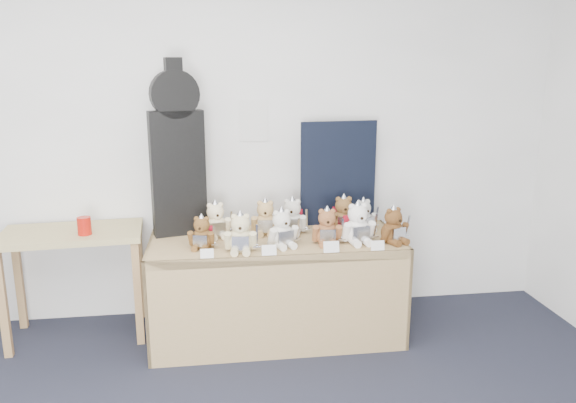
{
  "coord_description": "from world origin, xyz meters",
  "views": [
    {
      "loc": [
        0.41,
        -1.59,
        1.86
      ],
      "look_at": [
        0.91,
        1.91,
        0.99
      ],
      "focal_mm": 35.0,
      "sensor_mm": 36.0,
      "label": 1
    }
  ],
  "objects": [
    {
      "name": "room_shell",
      "position": [
        0.74,
        2.49,
        1.46
      ],
      "size": [
        6.0,
        6.0,
        6.0
      ],
      "color": "white",
      "rests_on": "floor"
    },
    {
      "name": "teddy_back_centre_right",
      "position": [
        0.97,
        2.13,
        0.82
      ],
      "size": [
        0.23,
        0.21,
        0.28
      ],
      "rotation": [
        0.0,
        0.0,
        -0.25
      ],
      "color": "silver",
      "rests_on": "display_table"
    },
    {
      "name": "teddy_front_far_right",
      "position": [
        1.36,
        1.85,
        0.83
      ],
      "size": [
        0.25,
        0.22,
        0.31
      ],
      "rotation": [
        0.0,
        0.0,
        0.12
      ],
      "color": "white",
      "rests_on": "display_table"
    },
    {
      "name": "red_cup",
      "position": [
        -0.42,
        2.1,
        0.82
      ],
      "size": [
        0.09,
        0.09,
        0.12
      ],
      "primitive_type": "cylinder",
      "color": "#B1150B",
      "rests_on": "side_table"
    },
    {
      "name": "navy_board",
      "position": [
        1.34,
        2.32,
        1.08
      ],
      "size": [
        0.57,
        0.08,
        0.76
      ],
      "primitive_type": "cube",
      "rotation": [
        0.0,
        0.0,
        0.1
      ],
      "color": "black",
      "rests_on": "display_table"
    },
    {
      "name": "teddy_front_far_left",
      "position": [
        0.35,
        1.88,
        0.8
      ],
      "size": [
        0.2,
        0.18,
        0.24
      ],
      "rotation": [
        0.0,
        0.0,
        -0.23
      ],
      "color": "brown",
      "rests_on": "display_table"
    },
    {
      "name": "guitar_case",
      "position": [
        0.2,
        2.22,
        1.29
      ],
      "size": [
        0.38,
        0.19,
        1.19
      ],
      "rotation": [
        0.0,
        0.0,
        0.25
      ],
      "color": "black",
      "rests_on": "display_table"
    },
    {
      "name": "display_table",
      "position": [
        0.84,
        1.94,
        0.55
      ],
      "size": [
        1.7,
        0.71,
        0.71
      ],
      "rotation": [
        0.0,
        0.0,
        -0.0
      ],
      "color": "#9A814E",
      "rests_on": "floor"
    },
    {
      "name": "teddy_back_end",
      "position": [
        1.47,
        2.12,
        0.81
      ],
      "size": [
        0.22,
        0.2,
        0.26
      ],
      "rotation": [
        0.0,
        0.0,
        0.3
      ],
      "color": "silver",
      "rests_on": "display_table"
    },
    {
      "name": "teddy_front_left",
      "position": [
        0.59,
        1.78,
        0.82
      ],
      "size": [
        0.23,
        0.19,
        0.28
      ],
      "rotation": [
        0.0,
        0.0,
        -0.09
      ],
      "color": "beige",
      "rests_on": "display_table"
    },
    {
      "name": "teddy_front_right",
      "position": [
        1.16,
        1.86,
        0.81
      ],
      "size": [
        0.22,
        0.19,
        0.27
      ],
      "rotation": [
        0.0,
        0.0,
        -0.1
      ],
      "color": "brown",
      "rests_on": "display_table"
    },
    {
      "name": "side_table",
      "position": [
        -0.53,
        2.2,
        0.64
      ],
      "size": [
        0.95,
        0.58,
        0.76
      ],
      "rotation": [
        0.0,
        0.0,
        0.08
      ],
      "color": "tan",
      "rests_on": "floor"
    },
    {
      "name": "entry_card_b",
      "position": [
        0.76,
        1.67,
        0.74
      ],
      "size": [
        0.09,
        0.02,
        0.06
      ],
      "primitive_type": "cube",
      "rotation": [
        -0.24,
        0.0,
        -0.0
      ],
      "color": "silver",
      "rests_on": "display_table"
    },
    {
      "name": "teddy_back_left",
      "position": [
        0.44,
        2.11,
        0.82
      ],
      "size": [
        0.23,
        0.2,
        0.28
      ],
      "rotation": [
        0.0,
        0.0,
        0.21
      ],
      "color": "beige",
      "rests_on": "display_table"
    },
    {
      "name": "teddy_back_centre_left",
      "position": [
        0.78,
        2.13,
        0.82
      ],
      "size": [
        0.22,
        0.19,
        0.27
      ],
      "rotation": [
        0.0,
        0.0,
        -0.11
      ],
      "color": "tan",
      "rests_on": "display_table"
    },
    {
      "name": "entry_card_a",
      "position": [
        0.38,
        1.68,
        0.74
      ],
      "size": [
        0.08,
        0.02,
        0.06
      ],
      "primitive_type": "cube",
      "rotation": [
        -0.24,
        0.0,
        -0.0
      ],
      "color": "silver",
      "rests_on": "display_table"
    },
    {
      "name": "entry_card_d",
      "position": [
        1.45,
        1.67,
        0.74
      ],
      "size": [
        0.09,
        0.02,
        0.06
      ],
      "primitive_type": "cube",
      "rotation": [
        -0.24,
        0.0,
        -0.0
      ],
      "color": "silver",
      "rests_on": "display_table"
    },
    {
      "name": "entry_card_c",
      "position": [
        1.15,
        1.67,
        0.75
      ],
      "size": [
        0.1,
        0.02,
        0.07
      ],
      "primitive_type": "cube",
      "rotation": [
        -0.24,
        0.0,
        -0.0
      ],
      "color": "silver",
      "rests_on": "display_table"
    },
    {
      "name": "teddy_back_right",
      "position": [
        1.34,
        2.14,
        0.82
      ],
      "size": [
        0.23,
        0.19,
        0.28
      ],
      "rotation": [
        0.0,
        0.0,
        -0.03
      ],
      "color": "brown",
      "rests_on": "display_table"
    },
    {
      "name": "teddy_front_end",
      "position": [
        1.6,
        1.82,
        0.81
      ],
      "size": [
        0.23,
        0.21,
        0.27
      ],
      "rotation": [
        0.0,
        0.0,
        0.41
      ],
      "color": "brown",
      "rests_on": "display_table"
    },
    {
      "name": "teddy_front_centre",
      "position": [
        0.86,
        1.85,
        0.82
      ],
      "size": [
        0.23,
        0.21,
        0.28
      ],
      "rotation": [
        0.0,
        0.0,
        0.32
      ],
      "color": "silver",
      "rests_on": "display_table"
    }
  ]
}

